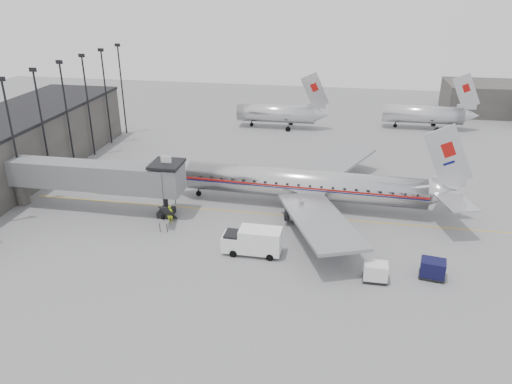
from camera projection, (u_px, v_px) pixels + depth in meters
The scene contains 12 objects.
ground at pixel (239, 237), 52.98m from camera, with size 160.00×160.00×0.00m, color slate.
terminal at pixel (3, 152), 65.94m from camera, with size 12.00×46.00×8.00m, color #3C3A37.
apron_line at pixel (275, 214), 57.90m from camera, with size 0.15×60.00×0.01m, color gold.
jet_bridge at pixel (103, 177), 57.33m from camera, with size 21.00×6.20×7.10m.
floodlight_masts at pixel (55, 117), 65.86m from camera, with size 0.90×42.25×15.25m.
distant_aircraft_near at pixel (277, 113), 90.10m from camera, with size 16.39×3.20×10.26m.
distant_aircraft_mid at pixel (424, 114), 89.48m from camera, with size 16.39×3.20×10.26m.
airliner at pixel (310, 185), 58.86m from camera, with size 35.47×32.82×11.21m.
service_van at pixel (253, 241), 49.22m from camera, with size 5.86×2.40×2.74m.
baggage_cart_navy at pixel (433, 269), 45.42m from camera, with size 2.53×2.07×1.79m.
baggage_cart_white at pixel (375, 272), 45.00m from camera, with size 2.22×1.69×1.74m.
ramp_worker at pixel (170, 214), 55.81m from camera, with size 0.71×0.46×1.94m, color #D4F61C.
Camera 1 is at (10.11, -45.64, 25.44)m, focal length 35.00 mm.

